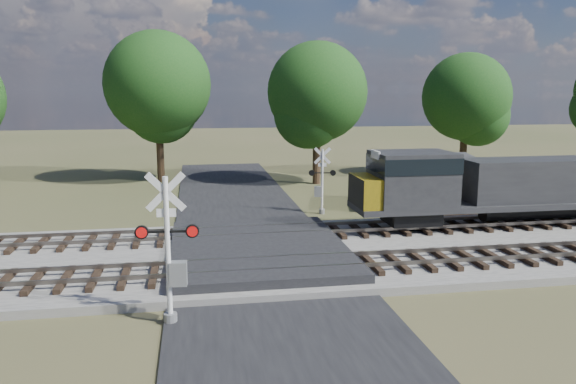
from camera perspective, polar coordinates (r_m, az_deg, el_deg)
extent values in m
plane|color=#3B4424|center=(22.72, -2.91, -7.15)|extent=(160.00, 160.00, 0.00)
cube|color=gray|center=(26.19, 19.32, -5.02)|extent=(140.00, 10.00, 0.30)
cube|color=black|center=(22.71, -2.91, -7.05)|extent=(7.00, 60.00, 0.08)
cube|color=#262628|center=(23.11, -3.06, -6.04)|extent=(7.00, 9.00, 0.62)
cube|color=black|center=(21.05, 3.20, -7.48)|extent=(44.00, 2.60, 0.18)
cube|color=#5D5750|center=(23.44, 23.17, -6.03)|extent=(140.00, 0.08, 0.15)
cube|color=#5D5750|center=(24.60, 21.37, -5.15)|extent=(140.00, 0.08, 0.15)
cube|color=black|center=(25.75, 0.73, -4.12)|extent=(44.00, 2.60, 0.18)
cube|color=#5D5750|center=(27.61, 17.60, -3.27)|extent=(140.00, 0.08, 0.15)
cube|color=#5D5750|center=(28.86, 16.31, -2.62)|extent=(140.00, 0.08, 0.15)
cylinder|color=silver|center=(16.67, -12.11, -5.98)|extent=(0.15, 0.15, 4.42)
cylinder|color=gray|center=(17.35, -11.84, -12.47)|extent=(0.40, 0.40, 0.33)
cube|color=silver|center=(16.27, -12.34, 0.01)|extent=(1.16, 0.13, 1.16)
cube|color=silver|center=(16.27, -12.34, 0.01)|extent=(1.16, 0.13, 1.16)
cube|color=silver|center=(16.39, -12.26, -2.08)|extent=(0.55, 0.07, 0.24)
cube|color=black|center=(16.51, -12.18, -3.95)|extent=(1.77, 0.19, 0.07)
cylinder|color=red|center=(16.62, -14.65, -3.97)|extent=(0.40, 0.14, 0.40)
cylinder|color=red|center=(16.45, -9.69, -3.93)|extent=(0.40, 0.14, 0.40)
cube|color=gray|center=(16.84, -11.08, -8.14)|extent=(0.52, 0.37, 0.72)
cylinder|color=silver|center=(31.08, 3.49, 1.05)|extent=(0.13, 0.13, 3.62)
cylinder|color=gray|center=(31.39, 3.46, -1.97)|extent=(0.33, 0.33, 0.27)
cube|color=silver|center=(30.88, 3.52, 3.70)|extent=(0.94, 0.20, 0.95)
cube|color=silver|center=(30.88, 3.52, 3.70)|extent=(0.94, 0.20, 0.95)
cube|color=silver|center=(30.94, 3.51, 2.78)|extent=(0.45, 0.10, 0.20)
cube|color=black|center=(31.00, 3.50, 1.96)|extent=(1.44, 0.30, 0.05)
cylinder|color=red|center=(31.04, 4.59, 1.95)|extent=(0.34, 0.14, 0.33)
cylinder|color=red|center=(30.97, 2.41, 1.96)|extent=(0.34, 0.14, 0.33)
cube|color=gray|center=(31.16, 3.07, 0.06)|extent=(0.45, 0.34, 0.59)
cube|color=#44321D|center=(33.50, 14.54, 0.76)|extent=(4.98, 4.98, 2.87)
cube|color=#2F2F32|center=(33.29, 14.66, 3.37)|extent=(5.48, 5.48, 0.21)
cylinder|color=black|center=(43.09, -12.88, 4.71)|extent=(0.56, 0.56, 5.56)
sphere|color=#153E13|center=(42.90, -13.12, 10.62)|extent=(7.78, 7.78, 7.78)
cylinder|color=black|center=(41.05, 2.93, 4.39)|extent=(0.56, 0.56, 5.13)
sphere|color=#153E13|center=(40.83, 2.98, 10.12)|extent=(7.18, 7.18, 7.18)
cylinder|color=black|center=(46.35, 17.39, 4.43)|extent=(0.56, 0.56, 4.83)
sphere|color=#153E13|center=(46.14, 17.65, 9.20)|extent=(6.76, 6.76, 6.76)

